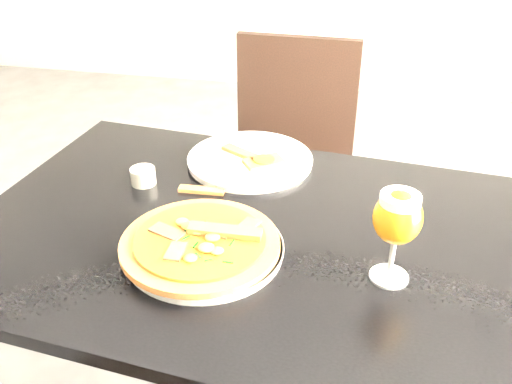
% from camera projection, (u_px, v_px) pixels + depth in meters
% --- Properties ---
extents(dining_table, '(1.28, 0.92, 0.75)m').
position_uv_depth(dining_table, '(256.00, 265.00, 1.23)').
color(dining_table, black).
rests_on(dining_table, ground).
extents(chair_far, '(0.44, 0.44, 0.92)m').
position_uv_depth(chair_far, '(288.00, 169.00, 1.92)').
color(chair_far, black).
rests_on(chair_far, ground).
extents(plate_main, '(0.36, 0.36, 0.02)m').
position_uv_depth(plate_main, '(204.00, 249.00, 1.11)').
color(plate_main, white).
rests_on(plate_main, dining_table).
extents(pizza, '(0.31, 0.31, 0.03)m').
position_uv_depth(pizza, '(201.00, 242.00, 1.10)').
color(pizza, brown).
rests_on(pizza, plate_main).
extents(plate_second, '(0.36, 0.36, 0.02)m').
position_uv_depth(plate_second, '(250.00, 160.00, 1.43)').
color(plate_second, white).
rests_on(plate_second, dining_table).
extents(crust_scraps, '(0.18, 0.13, 0.01)m').
position_uv_depth(crust_scraps, '(256.00, 159.00, 1.41)').
color(crust_scraps, brown).
rests_on(crust_scraps, plate_second).
extents(loose_crust, '(0.11, 0.03, 0.01)m').
position_uv_depth(loose_crust, '(202.00, 190.00, 1.31)').
color(loose_crust, brown).
rests_on(loose_crust, dining_table).
extents(sauce_cup, '(0.06, 0.06, 0.04)m').
position_uv_depth(sauce_cup, '(143.00, 175.00, 1.34)').
color(sauce_cup, '#B9B8A6').
rests_on(sauce_cup, dining_table).
extents(beer_glass, '(0.09, 0.09, 0.18)m').
position_uv_depth(beer_glass, '(398.00, 218.00, 0.98)').
color(beer_glass, '#B8BEC2').
rests_on(beer_glass, dining_table).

